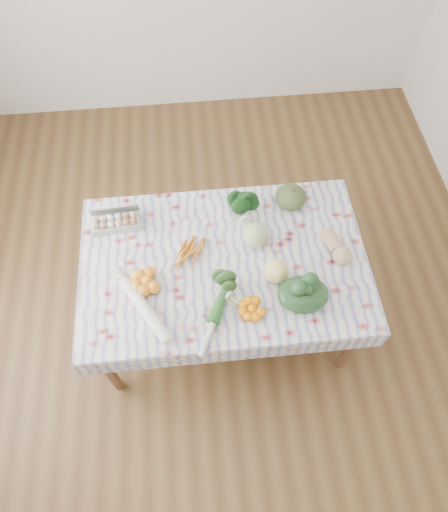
{
  "coord_description": "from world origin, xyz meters",
  "views": [
    {
      "loc": [
        -0.13,
        -1.31,
        3.03
      ],
      "look_at": [
        0.0,
        0.0,
        0.82
      ],
      "focal_mm": 32.0,
      "sensor_mm": 36.0,
      "label": 1
    }
  ],
  "objects": [
    {
      "name": "carrot_bunch",
      "position": [
        -0.19,
        0.08,
        0.78
      ],
      "size": [
        0.28,
        0.27,
        0.04
      ],
      "primitive_type": "cube",
      "rotation": [
        0.0,
        0.0,
        -0.41
      ],
      "color": "#CA6E14",
      "rests_on": "tablecloth"
    },
    {
      "name": "butternut_squash",
      "position": [
        0.65,
        0.0,
        0.82
      ],
      "size": [
        0.17,
        0.26,
        0.11
      ],
      "primitive_type": "ellipsoid",
      "rotation": [
        0.0,
        0.0,
        0.3
      ],
      "color": "tan",
      "rests_on": "tablecloth"
    },
    {
      "name": "leek",
      "position": [
        -0.1,
        -0.39,
        0.78
      ],
      "size": [
        0.18,
        0.34,
        0.04
      ],
      "primitive_type": "cylinder",
      "rotation": [
        1.57,
        0.0,
        -0.42
      ],
      "color": "silver",
      "rests_on": "tablecloth"
    },
    {
      "name": "daikon",
      "position": [
        -0.45,
        -0.27,
        0.8
      ],
      "size": [
        0.3,
        0.43,
        0.07
      ],
      "primitive_type": "cylinder",
      "rotation": [
        1.57,
        0.0,
        0.55
      ],
      "color": "white",
      "rests_on": "tablecloth"
    },
    {
      "name": "spinach_bag",
      "position": [
        0.4,
        -0.28,
        0.82
      ],
      "size": [
        0.34,
        0.31,
        0.12
      ],
      "primitive_type": "ellipsoid",
      "rotation": [
        0.0,
        0.0,
        0.36
      ],
      "color": "#173217",
      "rests_on": "tablecloth"
    },
    {
      "name": "broccoli",
      "position": [
        -0.03,
        -0.21,
        0.82
      ],
      "size": [
        0.21,
        0.21,
        0.11
      ],
      "primitive_type": "ellipsoid",
      "rotation": [
        0.0,
        0.0,
        0.82
      ],
      "color": "#284D1F",
      "rests_on": "tablecloth"
    },
    {
      "name": "cabbage",
      "position": [
        0.19,
        0.11,
        0.84
      ],
      "size": [
        0.2,
        0.2,
        0.15
      ],
      "primitive_type": "sphere",
      "rotation": [
        0.0,
        0.0,
        -0.43
      ],
      "color": "#A5B87D",
      "rests_on": "tablecloth"
    },
    {
      "name": "orange_cluster",
      "position": [
        -0.44,
        -0.11,
        0.8
      ],
      "size": [
        0.27,
        0.27,
        0.08
      ],
      "primitive_type": "cube",
      "rotation": [
        0.0,
        0.0,
        0.23
      ],
      "color": "orange",
      "rests_on": "tablecloth"
    },
    {
      "name": "kale_bunch",
      "position": [
        0.15,
        0.3,
        0.84
      ],
      "size": [
        0.19,
        0.17,
        0.15
      ],
      "primitive_type": "ellipsoid",
      "rotation": [
        0.0,
        0.0,
        0.11
      ],
      "color": "#103511",
      "rests_on": "tablecloth"
    },
    {
      "name": "mandarin_cluster",
      "position": [
        0.12,
        -0.32,
        0.79
      ],
      "size": [
        0.22,
        0.22,
        0.05
      ],
      "primitive_type": "cube",
      "rotation": [
        0.0,
        0.0,
        0.25
      ],
      "color": "orange",
      "rests_on": "tablecloth"
    },
    {
      "name": "egg_carton",
      "position": [
        -0.62,
        0.3,
        0.8
      ],
      "size": [
        0.3,
        0.14,
        0.08
      ],
      "primitive_type": "cube",
      "rotation": [
        0.0,
        0.0,
        0.07
      ],
      "color": "#A5A5A0",
      "rests_on": "tablecloth"
    },
    {
      "name": "dining_table",
      "position": [
        0.0,
        0.0,
        0.68
      ],
      "size": [
        1.6,
        1.0,
        0.75
      ],
      "color": "brown",
      "rests_on": "ground"
    },
    {
      "name": "tablecloth",
      "position": [
        0.0,
        0.0,
        0.76
      ],
      "size": [
        1.66,
        1.06,
        0.01
      ],
      "primitive_type": "cube",
      "color": "silver",
      "rests_on": "dining_table"
    },
    {
      "name": "kabocha_squash",
      "position": [
        0.45,
        0.38,
        0.82
      ],
      "size": [
        0.24,
        0.24,
        0.13
      ],
      "primitive_type": "ellipsoid",
      "rotation": [
        0.0,
        0.0,
        0.27
      ],
      "color": "#415129",
      "rests_on": "tablecloth"
    },
    {
      "name": "ground",
      "position": [
        0.0,
        0.0,
        0.0
      ],
      "size": [
        4.5,
        4.5,
        0.0
      ],
      "primitive_type": "plane",
      "color": "#50361B",
      "rests_on": "ground"
    },
    {
      "name": "grapefruit",
      "position": [
        0.28,
        -0.13,
        0.83
      ],
      "size": [
        0.14,
        0.14,
        0.14
      ],
      "primitive_type": "sphere",
      "rotation": [
        0.0,
        0.0,
        0.05
      ],
      "color": "#E8D772",
      "rests_on": "tablecloth"
    }
  ]
}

